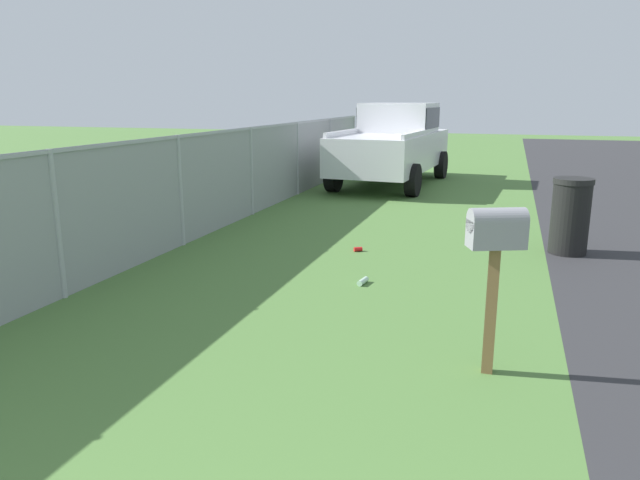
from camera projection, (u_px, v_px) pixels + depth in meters
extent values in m
cube|color=brown|center=(491.00, 311.00, 4.80)|extent=(0.09, 0.09, 1.07)
cube|color=gray|center=(497.00, 234.00, 4.65)|extent=(0.35, 0.48, 0.22)
cylinder|color=gray|center=(498.00, 220.00, 4.62)|extent=(0.35, 0.48, 0.20)
cube|color=red|center=(498.00, 223.00, 4.73)|extent=(0.02, 0.04, 0.18)
cube|color=silver|center=(392.00, 151.00, 15.41)|extent=(5.38, 2.32, 0.90)
cube|color=silver|center=(399.00, 118.00, 15.78)|extent=(1.91, 1.92, 0.76)
cube|color=black|center=(399.00, 118.00, 15.78)|extent=(1.86, 1.95, 0.53)
cube|color=silver|center=(345.00, 133.00, 14.57)|extent=(2.73, 0.27, 0.12)
cube|color=silver|center=(417.00, 134.00, 13.92)|extent=(2.73, 0.27, 0.12)
cylinder|color=black|center=(375.00, 162.00, 17.45)|extent=(0.78, 0.31, 0.76)
cylinder|color=black|center=(441.00, 165.00, 16.74)|extent=(0.78, 0.31, 0.76)
cylinder|color=black|center=(333.00, 176.00, 14.31)|extent=(0.78, 0.31, 0.76)
cylinder|color=black|center=(413.00, 180.00, 13.61)|extent=(0.78, 0.31, 0.76)
cylinder|color=black|center=(570.00, 219.00, 8.55)|extent=(0.53, 0.53, 1.03)
cylinder|color=black|center=(574.00, 181.00, 8.42)|extent=(0.56, 0.56, 0.08)
cylinder|color=#9EA3A8|center=(57.00, 225.00, 6.56)|extent=(0.07, 0.07, 1.68)
cylinder|color=#9EA3A8|center=(180.00, 191.00, 8.97)|extent=(0.07, 0.07, 1.68)
cylinder|color=#9EA3A8|center=(251.00, 171.00, 11.39)|extent=(0.07, 0.07, 1.68)
cylinder|color=#9EA3A8|center=(297.00, 159.00, 13.81)|extent=(0.07, 0.07, 1.68)
cylinder|color=#9EA3A8|center=(330.00, 150.00, 16.22)|extent=(0.07, 0.07, 1.68)
cylinder|color=#9EA3A8|center=(354.00, 143.00, 18.64)|extent=(0.07, 0.07, 1.68)
cube|color=#9EA3A8|center=(218.00, 132.00, 9.99)|extent=(18.27, 0.04, 0.04)
cube|color=gray|center=(220.00, 180.00, 10.18)|extent=(18.27, 0.01, 1.68)
cylinder|color=red|center=(358.00, 249.00, 8.77)|extent=(0.12, 0.14, 0.07)
cylinder|color=#B2D8BF|center=(363.00, 281.00, 7.23)|extent=(0.23, 0.10, 0.07)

